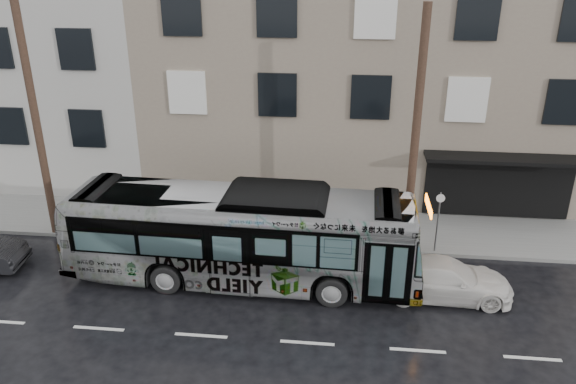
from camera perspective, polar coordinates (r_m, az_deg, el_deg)
name	(u,v)px	position (r m, az deg, el deg)	size (l,w,h in m)	color
ground	(219,290)	(19.54, -6.99, -9.84)	(120.00, 120.00, 0.00)	black
sidewalk	(245,224)	(23.67, -4.41, -3.28)	(90.00, 3.60, 0.15)	gray
building_taupe	(368,63)	(29.08, 8.10, 12.86)	(20.00, 12.00, 11.00)	gray
utility_pole_front	(415,136)	(20.25, 12.82, 5.53)	(0.30, 0.30, 9.00)	#473023
utility_pole_rear	(37,124)	(23.21, -24.17, 6.30)	(0.30, 0.30, 9.00)	#473023
sign_post	(438,222)	(21.61, 14.95, -3.00)	(0.06, 0.06, 2.40)	slate
bus	(242,235)	(19.27, -4.74, -4.42)	(2.84, 12.14, 3.38)	#B2B2B2
white_sedan	(442,279)	(19.44, 15.42, -8.47)	(1.85, 4.55, 1.32)	silver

